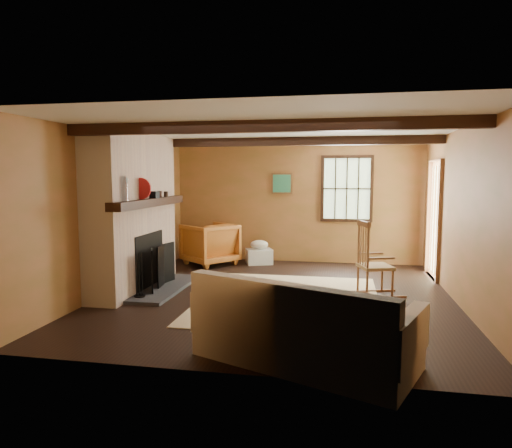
% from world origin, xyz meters
% --- Properties ---
extents(ground, '(5.50, 5.50, 0.00)m').
position_xyz_m(ground, '(0.00, 0.00, 0.00)').
color(ground, black).
rests_on(ground, ground).
extents(room_envelope, '(5.02, 5.52, 2.44)m').
position_xyz_m(room_envelope, '(0.22, 0.26, 1.63)').
color(room_envelope, '#AF653E').
rests_on(room_envelope, ground).
extents(fireplace, '(1.02, 2.30, 2.40)m').
position_xyz_m(fireplace, '(-2.23, -0.00, 1.10)').
color(fireplace, '#AD6A43').
rests_on(fireplace, ground).
extents(rug, '(2.50, 3.00, 0.01)m').
position_xyz_m(rug, '(0.20, -0.20, 0.00)').
color(rug, beige).
rests_on(rug, ground).
extents(rocking_chair, '(0.90, 0.65, 1.12)m').
position_xyz_m(rocking_chair, '(1.37, 0.25, 0.47)').
color(rocking_chair, '#A2774E').
rests_on(rocking_chair, ground).
extents(sofa, '(2.24, 1.62, 0.83)m').
position_xyz_m(sofa, '(0.58, -2.41, 0.30)').
color(sofa, beige).
rests_on(sofa, ground).
extents(firewood_pile, '(0.62, 0.11, 0.22)m').
position_xyz_m(firewood_pile, '(-1.85, 2.58, 0.11)').
color(firewood_pile, brown).
rests_on(firewood_pile, ground).
extents(laundry_basket, '(0.60, 0.53, 0.30)m').
position_xyz_m(laundry_basket, '(-0.70, 2.32, 0.15)').
color(laundry_basket, white).
rests_on(laundry_basket, ground).
extents(basket_pillow, '(0.45, 0.41, 0.18)m').
position_xyz_m(basket_pillow, '(-0.70, 2.32, 0.39)').
color(basket_pillow, beige).
rests_on(basket_pillow, laundry_basket).
extents(armchair, '(1.27, 1.26, 0.83)m').
position_xyz_m(armchair, '(-1.65, 2.06, 0.42)').
color(armchair, '#BF6026').
rests_on(armchair, ground).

